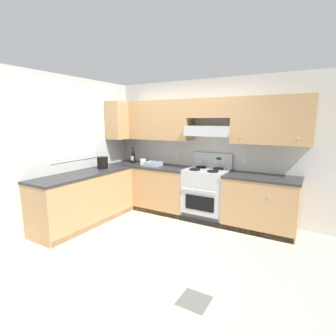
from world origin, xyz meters
TOP-DOWN VIEW (x-y plane):
  - ground_plane at (0.00, 0.00)m, footprint 7.04×7.04m
  - floor_accent_tile at (1.27, -0.89)m, footprint 0.30×0.30m
  - wall_back at (0.41, 1.53)m, footprint 4.68×0.57m
  - wall_left at (-1.59, 0.23)m, footprint 0.47×4.00m
  - counter_back_run at (0.19, 1.24)m, footprint 3.60×0.65m
  - counter_left_run at (-1.24, -0.00)m, footprint 0.63×1.91m
  - stove at (0.51, 1.25)m, footprint 0.76×0.62m
  - wine_bottle at (-1.15, 1.27)m, footprint 0.08×0.08m
  - bowl at (-0.59, 1.17)m, footprint 0.30×0.25m
  - bucket at (-1.26, 0.47)m, footprint 0.21×0.21m
  - paper_towel_roll at (-0.86, 1.20)m, footprint 0.12×0.12m

SIDE VIEW (x-z plane):
  - ground_plane at x=0.00m, z-range 0.00..0.00m
  - floor_accent_tile at x=1.27m, z-range 0.00..0.01m
  - counter_back_run at x=0.19m, z-range 0.00..0.91m
  - counter_left_run at x=-1.24m, z-range 0.00..0.91m
  - stove at x=0.51m, z-range -0.12..1.08m
  - bowl at x=-0.59m, z-range 0.90..0.98m
  - paper_towel_roll at x=-0.86m, z-range 0.91..1.02m
  - bucket at x=-1.26m, z-range 0.92..1.13m
  - wine_bottle at x=-1.15m, z-range 0.87..1.22m
  - wall_left at x=-1.59m, z-range 0.07..2.62m
  - wall_back at x=0.41m, z-range 0.20..2.75m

